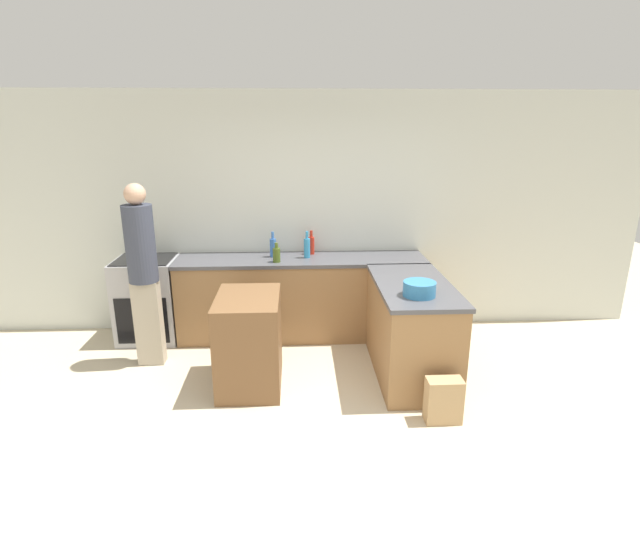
# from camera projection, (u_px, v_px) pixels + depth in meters

# --- Properties ---
(ground_plane) EXTENTS (14.00, 14.00, 0.00)m
(ground_plane) POSITION_uv_depth(u_px,v_px,m) (305.00, 439.00, 3.87)
(ground_plane) COLOR beige
(wall_back) EXTENTS (8.00, 0.06, 2.70)m
(wall_back) POSITION_uv_depth(u_px,v_px,m) (300.00, 214.00, 5.71)
(wall_back) COLOR silver
(wall_back) RESTS_ON ground_plane
(counter_back) EXTENTS (2.76, 0.63, 0.92)m
(counter_back) POSITION_uv_depth(u_px,v_px,m) (302.00, 297.00, 5.66)
(counter_back) COLOR olive
(counter_back) RESTS_ON ground_plane
(counter_peninsula) EXTENTS (0.69, 1.39, 0.92)m
(counter_peninsula) POSITION_uv_depth(u_px,v_px,m) (411.00, 329.00, 4.77)
(counter_peninsula) COLOR olive
(counter_peninsula) RESTS_ON ground_plane
(range_oven) EXTENTS (0.65, 0.60, 0.93)m
(range_oven) POSITION_uv_depth(u_px,v_px,m) (148.00, 299.00, 5.58)
(range_oven) COLOR #ADADB2
(range_oven) RESTS_ON ground_plane
(island_table) EXTENTS (0.57, 0.80, 0.87)m
(island_table) POSITION_uv_depth(u_px,v_px,m) (249.00, 341.00, 4.57)
(island_table) COLOR brown
(island_table) RESTS_ON ground_plane
(mixing_bowl) EXTENTS (0.28, 0.28, 0.13)m
(mixing_bowl) POSITION_uv_depth(u_px,v_px,m) (419.00, 289.00, 4.28)
(mixing_bowl) COLOR teal
(mixing_bowl) RESTS_ON counter_peninsula
(dish_soap_bottle) EXTENTS (0.07, 0.07, 0.30)m
(dish_soap_bottle) POSITION_uv_depth(u_px,v_px,m) (307.00, 247.00, 5.50)
(dish_soap_bottle) COLOR #338CBF
(dish_soap_bottle) RESTS_ON counter_back
(olive_oil_bottle) EXTENTS (0.08, 0.08, 0.21)m
(olive_oil_bottle) POSITION_uv_depth(u_px,v_px,m) (277.00, 254.00, 5.33)
(olive_oil_bottle) COLOR #475B1E
(olive_oil_bottle) RESTS_ON counter_back
(water_bottle_blue) EXTENTS (0.07, 0.07, 0.28)m
(water_bottle_blue) POSITION_uv_depth(u_px,v_px,m) (273.00, 247.00, 5.54)
(water_bottle_blue) COLOR #386BB7
(water_bottle_blue) RESTS_ON counter_back
(hot_sauce_bottle) EXTENTS (0.07, 0.07, 0.27)m
(hot_sauce_bottle) POSITION_uv_depth(u_px,v_px,m) (311.00, 245.00, 5.66)
(hot_sauce_bottle) COLOR red
(hot_sauce_bottle) RESTS_ON counter_back
(person_by_range) EXTENTS (0.28, 0.28, 1.82)m
(person_by_range) POSITION_uv_depth(u_px,v_px,m) (143.00, 268.00, 4.82)
(person_by_range) COLOR #ADA38E
(person_by_range) RESTS_ON ground_plane
(paper_bag) EXTENTS (0.29, 0.16, 0.38)m
(paper_bag) POSITION_uv_depth(u_px,v_px,m) (444.00, 400.00, 4.05)
(paper_bag) COLOR tan
(paper_bag) RESTS_ON ground_plane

